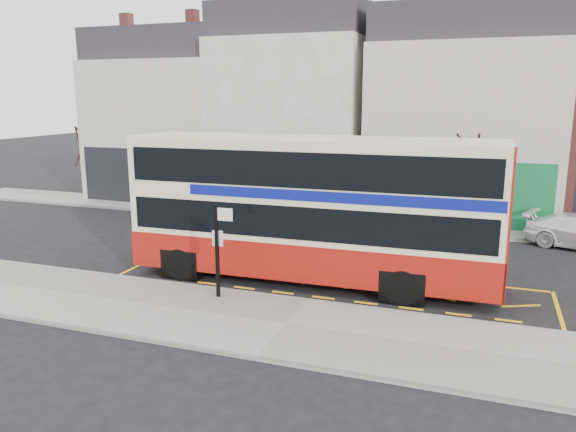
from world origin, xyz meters
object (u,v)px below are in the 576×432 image
at_px(street_tree_left, 90,136).
at_px(double_decker_bus, 313,208).
at_px(car_silver, 179,205).
at_px(street_tree_right, 463,145).
at_px(car_grey, 368,220).
at_px(bus_stop_post, 219,242).

bearing_deg(street_tree_left, double_decker_bus, -31.20).
relative_size(car_silver, street_tree_left, 0.72).
height_order(double_decker_bus, street_tree_left, street_tree_left).
bearing_deg(street_tree_right, car_grey, -142.41).
distance_m(car_grey, street_tree_left, 17.98).
relative_size(car_silver, car_grey, 0.91).
bearing_deg(street_tree_left, bus_stop_post, -41.15).
bearing_deg(car_silver, double_decker_bus, -117.96).
bearing_deg(street_tree_left, street_tree_right, -1.56).
relative_size(bus_stop_post, car_grey, 0.65).
xyz_separation_m(car_grey, street_tree_right, (3.68, 2.83, 3.18)).
xyz_separation_m(bus_stop_post, car_grey, (2.53, 9.58, -1.15)).
bearing_deg(car_silver, bus_stop_post, -134.14).
bearing_deg(double_decker_bus, street_tree_right, 65.60).
height_order(bus_stop_post, car_silver, bus_stop_post).
relative_size(bus_stop_post, car_silver, 0.71).
distance_m(street_tree_left, street_tree_right, 21.07).
bearing_deg(bus_stop_post, street_tree_right, 59.51).
relative_size(car_grey, street_tree_right, 0.76).
xyz_separation_m(double_decker_bus, bus_stop_post, (-2.07, -2.73, -0.65)).
bearing_deg(car_grey, street_tree_left, 69.00).
height_order(car_silver, street_tree_left, street_tree_left).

